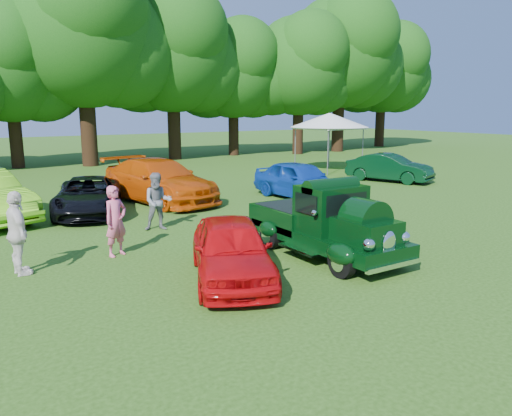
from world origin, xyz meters
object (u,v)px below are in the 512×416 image
back_car_orange (159,181)px  canopy_tent (329,121)px  hero_pickup (324,225)px  spectator_pink (116,221)px  back_car_black (88,196)px  spectator_grey (158,202)px  back_car_green (389,168)px  spectator_white (18,233)px  red_convertible (231,249)px  back_car_blue (300,180)px

back_car_orange → canopy_tent: 12.54m
hero_pickup → spectator_pink: hero_pickup is taller
back_car_black → spectator_grey: 3.59m
back_car_green → spectator_pink: size_ratio=2.38×
spectator_grey → spectator_white: (-4.03, -2.21, 0.06)m
hero_pickup → spectator_grey: (-2.42, 4.61, 0.09)m
back_car_orange → spectator_pink: size_ratio=3.27×
hero_pickup → red_convertible: size_ratio=1.16×
hero_pickup → red_convertible: 2.81m
canopy_tent → back_car_green: bearing=-92.6°
spectator_grey → back_car_blue: bearing=35.1°
back_car_black → back_car_green: size_ratio=1.09×
red_convertible → back_car_blue: (7.10, 6.88, 0.08)m
red_convertible → canopy_tent: 19.17m
back_car_orange → spectator_white: bearing=-143.8°
red_convertible → back_car_green: 15.97m
red_convertible → spectator_pink: (-1.47, 3.02, 0.20)m
spectator_pink → canopy_tent: size_ratio=0.37×
red_convertible → spectator_white: (-3.66, 2.73, 0.26)m
back_car_blue → spectator_white: bearing=-163.0°
back_car_orange → spectator_grey: bearing=-124.4°
back_car_black → back_car_blue: bearing=7.7°
red_convertible → back_car_blue: 9.88m
back_car_blue → canopy_tent: size_ratio=0.94×
spectator_white → canopy_tent: (17.55, 10.30, 1.94)m
back_car_black → back_car_orange: bearing=34.6°
back_car_orange → back_car_blue: (4.97, -2.31, -0.08)m
spectator_pink → canopy_tent: canopy_tent is taller
hero_pickup → back_car_black: 8.76m
hero_pickup → back_car_orange: bearing=94.3°
back_car_blue → canopy_tent: bearing=38.1°
back_car_blue → spectator_white: spectator_white is taller
back_car_orange → back_car_green: (11.54, -0.93, -0.14)m
back_car_black → back_car_green: bearing=17.9°
back_car_blue → spectator_white: (-10.76, -4.14, 0.17)m
back_car_black → back_car_blue: (7.86, -1.46, 0.12)m
spectator_grey → spectator_pink: bearing=-114.8°
back_car_blue → spectator_grey: 7.00m
back_car_black → spectator_white: size_ratio=2.45×
spectator_grey → canopy_tent: (13.51, 8.09, 2.00)m
back_car_black → spectator_pink: size_ratio=2.61×
red_convertible → canopy_tent: bearing=66.8°
hero_pickup → spectator_pink: size_ratio=2.60×
red_convertible → back_car_orange: back_car_orange is taller
back_car_orange → spectator_grey: size_ratio=3.30×
back_car_orange → back_car_green: size_ratio=1.37×
spectator_white → back_car_blue: bearing=-75.0°
hero_pickup → spectator_white: 6.89m
back_car_black → canopy_tent: canopy_tent is taller
back_car_green → hero_pickup: bearing=-164.8°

